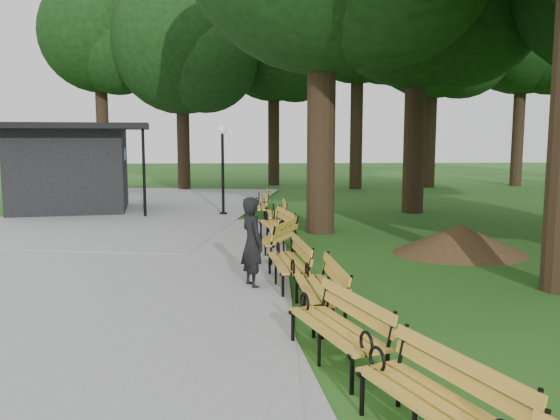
{
  "coord_description": "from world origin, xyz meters",
  "views": [
    {
      "loc": [
        -0.71,
        -7.59,
        2.77
      ],
      "look_at": [
        -0.13,
        5.16,
        1.1
      ],
      "focal_mm": 36.76,
      "sensor_mm": 36.0,
      "label": 1
    }
  ],
  "objects_px": {
    "kiosk": "(70,168)",
    "dirt_mound": "(460,239)",
    "bench_7": "(276,214)",
    "bench_4": "(288,263)",
    "bench_1": "(435,404)",
    "bench_6": "(275,226)",
    "bench_3": "(319,290)",
    "bench_2": "(336,329)",
    "bench_9": "(260,201)",
    "lamp_post": "(223,150)",
    "bench_8": "(258,207)",
    "bench_5": "(274,239)",
    "person": "(252,243)"
  },
  "relations": [
    {
      "from": "kiosk",
      "to": "dirt_mound",
      "type": "height_order",
      "value": "kiosk"
    },
    {
      "from": "bench_7",
      "to": "bench_4",
      "type": "bearing_deg",
      "value": 0.72
    },
    {
      "from": "bench_1",
      "to": "bench_6",
      "type": "relative_size",
      "value": 1.0
    },
    {
      "from": "bench_3",
      "to": "bench_7",
      "type": "distance_m",
      "value": 8.43
    },
    {
      "from": "bench_2",
      "to": "bench_6",
      "type": "height_order",
      "value": "same"
    },
    {
      "from": "bench_2",
      "to": "bench_9",
      "type": "distance_m",
      "value": 13.78
    },
    {
      "from": "bench_1",
      "to": "bench_4",
      "type": "xyz_separation_m",
      "value": [
        -0.96,
        5.62,
        0.0
      ]
    },
    {
      "from": "kiosk",
      "to": "bench_6",
      "type": "height_order",
      "value": "kiosk"
    },
    {
      "from": "kiosk",
      "to": "bench_4",
      "type": "relative_size",
      "value": 2.68
    },
    {
      "from": "kiosk",
      "to": "lamp_post",
      "type": "xyz_separation_m",
      "value": [
        5.6,
        -1.27,
        0.66
      ]
    },
    {
      "from": "dirt_mound",
      "to": "bench_8",
      "type": "distance_m",
      "value": 7.28
    },
    {
      "from": "bench_7",
      "to": "bench_9",
      "type": "xyz_separation_m",
      "value": [
        -0.41,
        3.59,
        0.0
      ]
    },
    {
      "from": "bench_1",
      "to": "bench_6",
      "type": "distance_m",
      "value": 10.06
    },
    {
      "from": "bench_3",
      "to": "lamp_post",
      "type": "bearing_deg",
      "value": -173.79
    },
    {
      "from": "dirt_mound",
      "to": "bench_5",
      "type": "xyz_separation_m",
      "value": [
        -4.38,
        -0.29,
        0.09
      ]
    },
    {
      "from": "kiosk",
      "to": "bench_9",
      "type": "height_order",
      "value": "kiosk"
    },
    {
      "from": "lamp_post",
      "to": "bench_7",
      "type": "xyz_separation_m",
      "value": [
        1.71,
        -3.02,
        -1.81
      ]
    },
    {
      "from": "dirt_mound",
      "to": "bench_7",
      "type": "distance_m",
      "value": 5.66
    },
    {
      "from": "bench_1",
      "to": "bench_2",
      "type": "relative_size",
      "value": 1.0
    },
    {
      "from": "bench_6",
      "to": "bench_8",
      "type": "bearing_deg",
      "value": 175.44
    },
    {
      "from": "bench_6",
      "to": "kiosk",
      "type": "bearing_deg",
      "value": -142.37
    },
    {
      "from": "bench_1",
      "to": "bench_4",
      "type": "relative_size",
      "value": 1.0
    },
    {
      "from": "person",
      "to": "bench_1",
      "type": "height_order",
      "value": "person"
    },
    {
      "from": "kiosk",
      "to": "bench_2",
      "type": "relative_size",
      "value": 2.68
    },
    {
      "from": "dirt_mound",
      "to": "bench_6",
      "type": "relative_size",
      "value": 1.39
    },
    {
      "from": "bench_2",
      "to": "bench_3",
      "type": "xyz_separation_m",
      "value": [
        -0.01,
        1.75,
        0.0
      ]
    },
    {
      "from": "kiosk",
      "to": "bench_5",
      "type": "relative_size",
      "value": 2.68
    },
    {
      "from": "kiosk",
      "to": "lamp_post",
      "type": "relative_size",
      "value": 1.63
    },
    {
      "from": "bench_7",
      "to": "bench_1",
      "type": "bearing_deg",
      "value": 5.36
    },
    {
      "from": "dirt_mound",
      "to": "bench_1",
      "type": "distance_m",
      "value": 8.98
    },
    {
      "from": "dirt_mound",
      "to": "bench_7",
      "type": "height_order",
      "value": "bench_7"
    },
    {
      "from": "bench_6",
      "to": "bench_8",
      "type": "relative_size",
      "value": 1.0
    },
    {
      "from": "bench_7",
      "to": "bench_8",
      "type": "distance_m",
      "value": 1.84
    },
    {
      "from": "bench_4",
      "to": "bench_5",
      "type": "xyz_separation_m",
      "value": [
        -0.15,
        2.45,
        0.0
      ]
    },
    {
      "from": "lamp_post",
      "to": "bench_5",
      "type": "bearing_deg",
      "value": -77.85
    },
    {
      "from": "kiosk",
      "to": "bench_7",
      "type": "xyz_separation_m",
      "value": [
        7.31,
        -4.29,
        -1.15
      ]
    },
    {
      "from": "bench_3",
      "to": "bench_5",
      "type": "height_order",
      "value": "same"
    },
    {
      "from": "dirt_mound",
      "to": "bench_6",
      "type": "bearing_deg",
      "value": 159.11
    },
    {
      "from": "bench_7",
      "to": "dirt_mound",
      "type": "bearing_deg",
      "value": 48.88
    },
    {
      "from": "lamp_post",
      "to": "bench_2",
      "type": "height_order",
      "value": "lamp_post"
    },
    {
      "from": "bench_7",
      "to": "bench_3",
      "type": "bearing_deg",
      "value": 3.25
    },
    {
      "from": "bench_2",
      "to": "bench_9",
      "type": "height_order",
      "value": "same"
    },
    {
      "from": "lamp_post",
      "to": "bench_6",
      "type": "bearing_deg",
      "value": -72.59
    },
    {
      "from": "bench_4",
      "to": "bench_3",
      "type": "bearing_deg",
      "value": 4.58
    },
    {
      "from": "bench_1",
      "to": "bench_7",
      "type": "height_order",
      "value": "same"
    },
    {
      "from": "lamp_post",
      "to": "bench_1",
      "type": "bearing_deg",
      "value": -80.12
    },
    {
      "from": "bench_2",
      "to": "bench_9",
      "type": "xyz_separation_m",
      "value": [
        -0.75,
        13.76,
        0.0
      ]
    },
    {
      "from": "bench_7",
      "to": "bench_5",
      "type": "bearing_deg",
      "value": -1.57
    },
    {
      "from": "lamp_post",
      "to": "person",
      "type": "bearing_deg",
      "value": -83.86
    },
    {
      "from": "bench_2",
      "to": "bench_3",
      "type": "relative_size",
      "value": 1.0
    }
  ]
}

